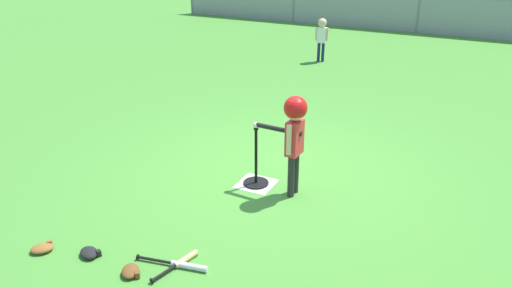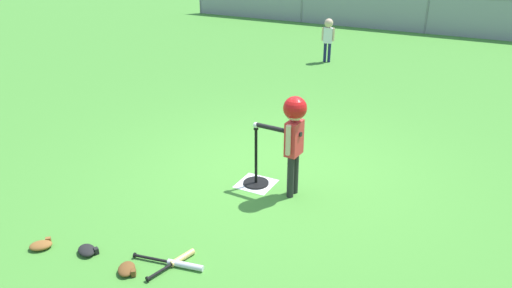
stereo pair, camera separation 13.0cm
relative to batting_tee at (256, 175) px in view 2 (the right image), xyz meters
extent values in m
plane|color=#478C33|center=(0.11, 0.47, -0.13)|extent=(60.00, 60.00, 0.00)
cube|color=white|center=(0.00, 0.00, -0.12)|extent=(0.44, 0.44, 0.01)
cylinder|color=black|center=(0.00, 0.00, -0.11)|extent=(0.32, 0.32, 0.03)
cylinder|color=black|center=(0.00, 0.00, 0.27)|extent=(0.04, 0.04, 0.73)
cylinder|color=black|center=(0.00, 0.00, 0.62)|extent=(0.06, 0.06, 0.02)
sphere|color=white|center=(0.00, 0.00, 0.67)|extent=(0.07, 0.07, 0.07)
cylinder|color=#262626|center=(0.51, -0.09, 0.14)|extent=(0.08, 0.08, 0.53)
cylinder|color=#262626|center=(0.51, 0.03, 0.14)|extent=(0.08, 0.08, 0.53)
cube|color=red|center=(0.51, -0.03, 0.61)|extent=(0.15, 0.24, 0.41)
cylinder|color=beige|center=(0.50, -0.17, 0.64)|extent=(0.06, 0.06, 0.35)
cylinder|color=beige|center=(0.52, 0.12, 0.64)|extent=(0.06, 0.06, 0.35)
sphere|color=beige|center=(0.51, -0.03, 0.95)|extent=(0.24, 0.24, 0.24)
sphere|color=red|center=(0.51, -0.03, 0.98)|extent=(0.27, 0.27, 0.27)
cylinder|color=black|center=(0.30, -0.02, 0.68)|extent=(0.60, 0.09, 0.06)
cylinder|color=#191E4C|center=(-1.27, 6.14, 0.10)|extent=(0.07, 0.07, 0.45)
cylinder|color=#191E4C|center=(-1.37, 6.12, 0.10)|extent=(0.07, 0.07, 0.45)
cube|color=white|center=(-1.32, 6.13, 0.50)|extent=(0.22, 0.16, 0.35)
cylinder|color=beige|center=(-1.20, 6.15, 0.53)|extent=(0.05, 0.05, 0.30)
cylinder|color=beige|center=(-1.44, 6.10, 0.53)|extent=(0.05, 0.05, 0.30)
sphere|color=beige|center=(-1.32, 6.13, 0.79)|extent=(0.20, 0.20, 0.20)
cylinder|color=silver|center=(0.18, -1.78, -0.10)|extent=(0.36, 0.13, 0.06)
cylinder|color=black|center=(-0.18, -1.85, -0.10)|extent=(0.36, 0.10, 0.03)
cylinder|color=black|center=(-0.35, -1.89, -0.10)|extent=(0.02, 0.05, 0.05)
cylinder|color=#DBB266|center=(0.09, -1.70, -0.10)|extent=(0.12, 0.29, 0.06)
cylinder|color=black|center=(0.02, -1.97, -0.10)|extent=(0.09, 0.28, 0.03)
cylinder|color=black|center=(-0.01, -2.11, -0.10)|extent=(0.05, 0.03, 0.05)
ellipsoid|color=brown|center=(-1.29, -2.21, -0.09)|extent=(0.27, 0.27, 0.07)
cube|color=brown|center=(-1.29, -2.11, -0.09)|extent=(0.06, 0.06, 0.06)
ellipsoid|color=brown|center=(-0.27, -2.09, -0.09)|extent=(0.26, 0.27, 0.07)
cube|color=brown|center=(-0.18, -2.11, -0.09)|extent=(0.06, 0.06, 0.06)
ellipsoid|color=black|center=(-0.82, -2.05, -0.09)|extent=(0.27, 0.24, 0.07)
cube|color=black|center=(-0.73, -2.01, -0.09)|extent=(0.06, 0.06, 0.06)
cylinder|color=slate|center=(-3.89, 10.66, 0.45)|extent=(0.06, 0.06, 1.15)
cylinder|color=slate|center=(0.11, 10.66, 0.45)|extent=(0.06, 0.06, 1.15)
cube|color=gray|center=(0.11, 10.66, 0.45)|extent=(16.00, 0.01, 1.15)
camera|label=1|loc=(2.43, -4.91, 2.86)|focal=34.67mm
camera|label=2|loc=(2.54, -4.85, 2.86)|focal=34.67mm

